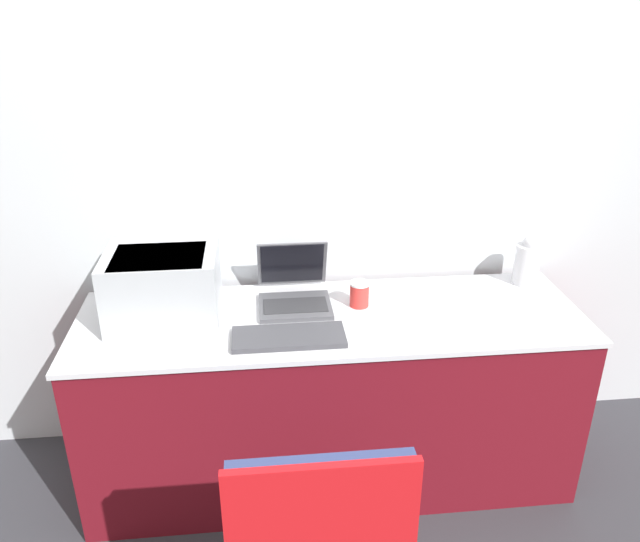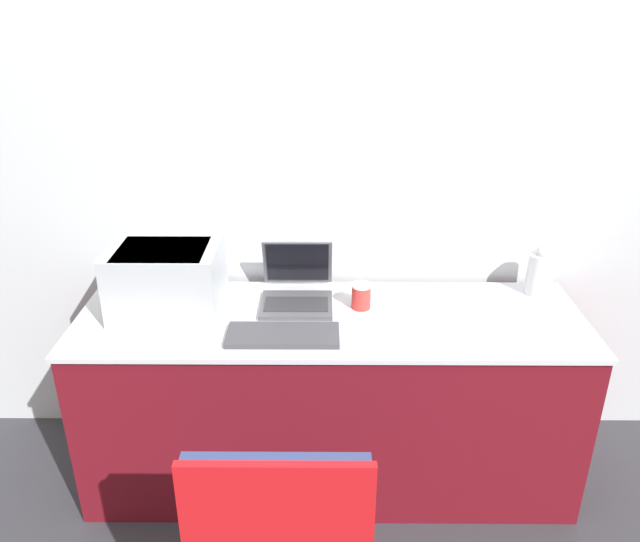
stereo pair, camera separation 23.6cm
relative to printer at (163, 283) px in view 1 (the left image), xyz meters
The scene contains 9 objects.
ground_plane 1.17m from the printer, 29.41° to the right, with size 14.00×14.00×0.00m, color #333338.
wall_back 0.81m from the printer, 26.62° to the left, with size 8.00×0.05×2.60m.
table 0.83m from the printer, ahead, with size 1.97×0.62×0.77m.
printer is the anchor object (origin of this frame).
laptop_left 0.51m from the printer, ahead, with size 0.28×0.32×0.23m.
external_keyboard 0.53m from the printer, 25.37° to the right, with size 0.41×0.17×0.02m.
coffee_cup 0.76m from the printer, ahead, with size 0.08×0.08×0.10m.
metal_pitcher 1.50m from the printer, ahead, with size 0.11×0.11×0.22m.
chair 1.11m from the printer, 62.10° to the right, with size 0.48×0.47×0.91m.
Camera 1 is at (-0.26, -1.81, 1.93)m, focal length 35.00 mm.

